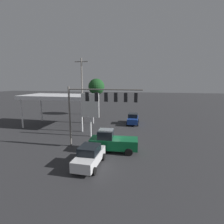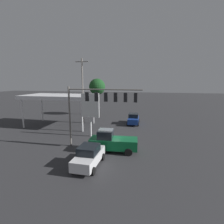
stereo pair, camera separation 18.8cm
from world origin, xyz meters
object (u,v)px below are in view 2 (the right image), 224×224
Objects in this scene: street_tree at (97,87)px; pickup_parked at (112,142)px; sedan_far at (89,156)px; price_sign at (90,107)px; sedan_waiting at (133,119)px; traffic_signal_assembly at (100,101)px; utility_pole at (83,90)px.

pickup_parked is at bearing 111.33° from street_tree.
sedan_far is 0.83× the size of pickup_parked.
pickup_parked is (-1.37, -3.74, 0.16)m from sedan_far.
price_sign is at bearing -52.91° from pickup_parked.
price_sign is 1.14× the size of pickup_parked.
street_tree is (8.88, -6.93, 5.40)m from sedan_waiting.
street_tree is (7.77, -19.89, 5.24)m from pickup_parked.
traffic_signal_assembly reaches higher than sedan_waiting.
pickup_parked is at bearing 131.62° from price_sign.
sedan_waiting is 12.49m from street_tree.
street_tree is at bearing -72.04° from traffic_signal_assembly.
sedan_far is 16.88m from sedan_waiting.
price_sign is (-4.00, 7.39, -1.90)m from utility_pole.
traffic_signal_assembly is 1.90× the size of sedan_far.
price_sign is at bearing -33.65° from sedan_waiting.
price_sign is 15.90m from street_tree.
pickup_parked is at bearing 161.21° from sedan_far.
price_sign is at bearing -160.69° from sedan_far.
sedan_waiting is (-5.18, -8.39, -3.26)m from price_sign.
street_tree reaches higher than price_sign.
utility_pole is 2.62× the size of sedan_far.
traffic_signal_assembly is 4.71m from pickup_parked.
pickup_parked is at bearing -6.88° from sedan_waiting.
sedan_far and sedan_waiting have the same top height.
pickup_parked is (-1.51, 0.59, -4.42)m from traffic_signal_assembly.
pickup_parked is (-8.07, 11.97, -5.00)m from utility_pole.
pickup_parked is (-4.06, 4.57, -3.10)m from price_sign.
sedan_waiting is (-2.63, -12.37, -4.58)m from traffic_signal_assembly.
pickup_parked is (1.11, 12.96, 0.16)m from sedan_waiting.
sedan_far is 0.54× the size of street_tree.
street_tree is at bearing -129.93° from sedan_waiting.
utility_pole is 2.61× the size of sedan_waiting.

